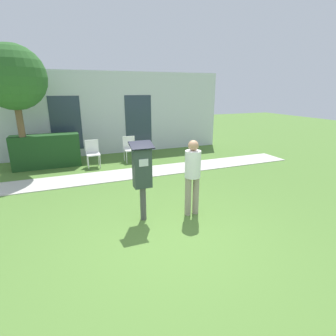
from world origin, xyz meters
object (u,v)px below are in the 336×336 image
Objects in this scene: parking_meter at (142,171)px; person_standing at (193,172)px; outdoor_chair_middle at (130,147)px; outdoor_chair_left at (93,151)px.

parking_meter reaches higher than person_standing.
parking_meter reaches higher than outdoor_chair_middle.
person_standing is at bearing -8.52° from parking_meter.
parking_meter is 1.77× the size of outdoor_chair_middle.
person_standing is 1.76× the size of outdoor_chair_middle.
person_standing is at bearing -65.61° from outdoor_chair_left.
outdoor_chair_left is at bearing -146.24° from outdoor_chair_middle.
parking_meter is 4.62m from outdoor_chair_middle.
outdoor_chair_middle is (-0.15, 4.66, -0.40)m from person_standing.
person_standing is 1.76× the size of outdoor_chair_left.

